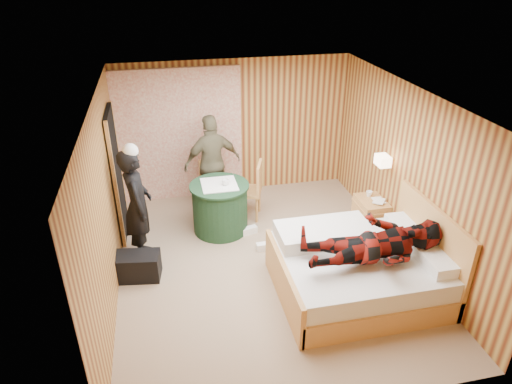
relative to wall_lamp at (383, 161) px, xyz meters
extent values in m
cube|color=#9E8067|center=(-1.92, -0.45, -1.30)|extent=(4.20, 5.00, 0.01)
cube|color=silver|center=(-1.92, -0.45, 1.20)|extent=(4.20, 5.00, 0.01)
cube|color=tan|center=(-1.92, 2.05, -0.05)|extent=(4.20, 0.02, 2.50)
cube|color=tan|center=(-4.02, -0.45, -0.05)|extent=(0.02, 5.00, 2.50)
cube|color=tan|center=(0.18, -0.45, -0.05)|extent=(0.02, 5.00, 2.50)
cube|color=silver|center=(-2.92, 1.98, -0.10)|extent=(2.20, 0.08, 2.40)
cube|color=black|center=(-3.98, 0.95, -0.28)|extent=(0.06, 0.90, 2.05)
cylinder|color=gold|center=(0.08, 0.00, 0.00)|extent=(0.18, 0.04, 0.04)
cube|color=#FFDEB2|center=(0.00, 0.00, 0.00)|extent=(0.18, 0.24, 0.16)
cube|color=#EBAE60|center=(-0.82, -1.30, -1.14)|extent=(2.14, 1.71, 0.32)
cube|color=silver|center=(-0.82, -1.30, -0.85)|extent=(2.07, 1.65, 0.27)
cube|color=#EBAE60|center=(-1.89, -1.30, -1.00)|extent=(0.06, 1.71, 0.60)
cube|color=#EBAE60|center=(0.14, -1.30, -0.71)|extent=(0.06, 1.71, 1.18)
cube|color=white|center=(0.01, -1.71, -0.64)|extent=(0.41, 0.59, 0.15)
cube|color=white|center=(0.01, -0.89, -0.64)|extent=(0.41, 0.59, 0.15)
cube|color=silver|center=(-1.20, -0.82, -0.62)|extent=(1.28, 0.64, 0.19)
cube|color=#EBAE60|center=(-0.04, 0.09, -1.01)|extent=(0.42, 0.57, 0.57)
cube|color=#EBAE60|center=(-0.04, 0.09, -0.83)|extent=(0.44, 0.60, 0.03)
cylinder|color=#204628|center=(-2.43, 0.64, -0.90)|extent=(0.88, 0.88, 0.81)
cylinder|color=#204628|center=(-2.43, 0.64, -0.49)|extent=(0.95, 0.95, 0.03)
cube|color=white|center=(-2.43, 0.64, -0.46)|extent=(0.71, 0.71, 0.01)
cube|color=#EBAE60|center=(-2.43, 1.31, -0.85)|extent=(0.48, 0.48, 0.05)
cube|color=#EBAE60|center=(-2.46, 1.49, -0.60)|extent=(0.42, 0.11, 0.46)
cylinder|color=#EBAE60|center=(-2.57, 1.11, -1.08)|extent=(0.04, 0.04, 0.43)
cylinder|color=#EBAE60|center=(-2.29, 1.50, -1.08)|extent=(0.04, 0.04, 0.43)
cube|color=#EBAE60|center=(-1.91, 0.98, -0.81)|extent=(0.58, 0.58, 0.05)
cube|color=#EBAE60|center=(-1.71, 0.91, -0.54)|extent=(0.19, 0.45, 0.50)
cylinder|color=#EBAE60|center=(-2.02, 1.22, -1.07)|extent=(0.04, 0.04, 0.47)
cylinder|color=#EBAE60|center=(-1.79, 0.74, -1.07)|extent=(0.04, 0.04, 0.47)
cube|color=black|center=(-3.77, -0.36, -1.11)|extent=(0.71, 0.45, 0.38)
cube|color=white|center=(-1.99, 0.42, -1.24)|extent=(0.28, 0.17, 0.12)
cube|color=white|center=(-1.85, -0.08, -1.24)|extent=(0.26, 0.11, 0.12)
imported|color=black|center=(-3.68, 0.16, -0.43)|extent=(0.46, 0.66, 1.74)
imported|color=brown|center=(-2.43, 1.44, -0.44)|extent=(1.08, 0.62, 1.72)
imported|color=maroon|center=(-0.77, -1.50, -0.28)|extent=(0.86, 0.67, 1.77)
imported|color=white|center=(-0.04, 0.04, -0.71)|extent=(0.17, 0.23, 0.02)
imported|color=white|center=(-0.04, 0.04, -0.69)|extent=(0.27, 0.28, 0.02)
imported|color=white|center=(-0.04, 0.22, -0.68)|extent=(0.13, 0.13, 0.09)
imported|color=white|center=(-2.33, 0.59, -0.41)|extent=(0.13, 0.13, 0.10)
camera|label=1|loc=(-3.22, -5.78, 2.77)|focal=32.00mm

